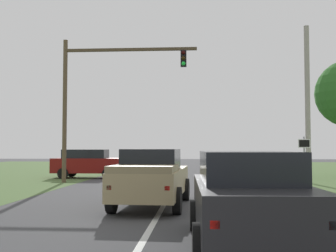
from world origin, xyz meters
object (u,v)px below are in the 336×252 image
Objects in this scene: red_suv_near at (247,195)px; keep_moving_sign at (304,154)px; crossing_suv_far at (88,163)px; pickup_truck_lead at (152,177)px; traffic_light at (98,88)px; utility_pole_right at (308,104)px.

keep_moving_sign is at bearing 71.81° from red_suv_near.
red_suv_near is 20.15m from crossing_suv_far.
pickup_truck_lead is 11.11m from traffic_light.
red_suv_near is 16.44m from utility_pole_right.
red_suv_near is 5.91m from pickup_truck_lead.
pickup_truck_lead is at bearing -130.28° from keep_moving_sign.
traffic_light is at bearing 113.66° from red_suv_near.
pickup_truck_lead is 1.22× the size of crossing_suv_far.
pickup_truck_lead is 0.64× the size of utility_pole_right.
keep_moving_sign is at bearing 49.72° from pickup_truck_lead.
red_suv_near is 16.72m from traffic_light.
crossing_suv_far is (-5.50, 13.13, -0.01)m from pickup_truck_lead.
crossing_suv_far is at bearing 158.16° from keep_moving_sign.
utility_pole_right is at bearing -13.96° from crossing_suv_far.
crossing_suv_far is at bearing 112.73° from pickup_truck_lead.
utility_pole_right is (5.09, 15.26, 3.37)m from red_suv_near.
crossing_suv_far is at bearing 113.29° from red_suv_near.
traffic_light reaches higher than red_suv_near.
utility_pole_right reaches higher than traffic_light.
traffic_light reaches higher than keep_moving_sign.
traffic_light is 11.60m from keep_moving_sign.
traffic_light is 3.20× the size of keep_moving_sign.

